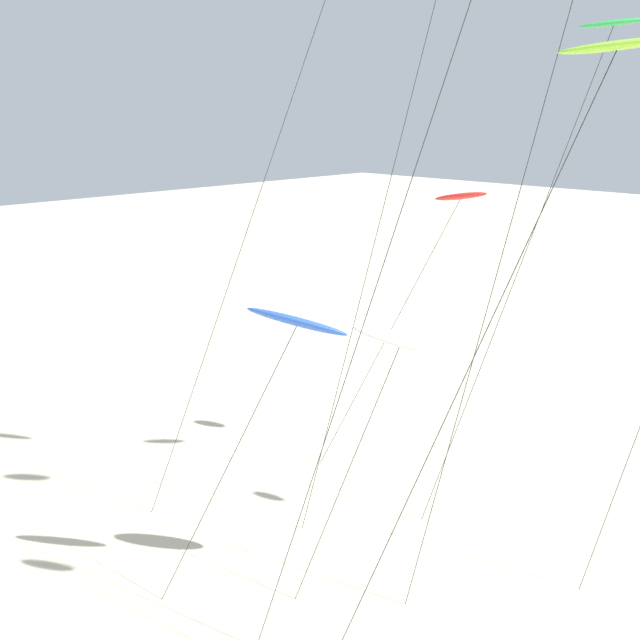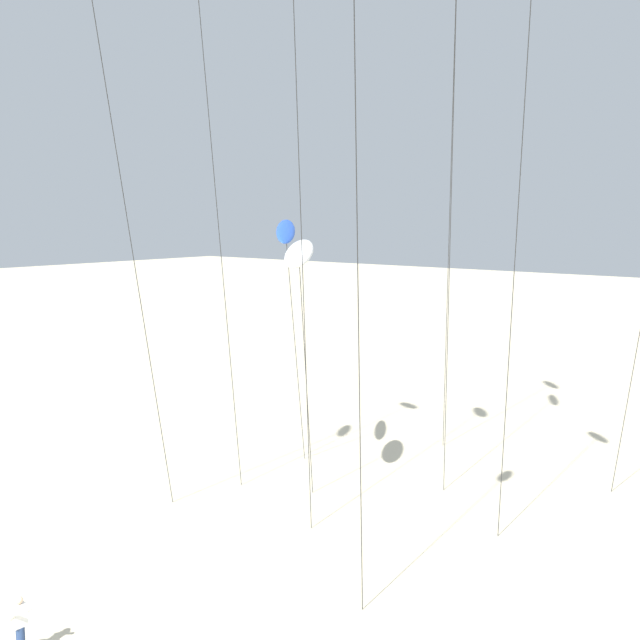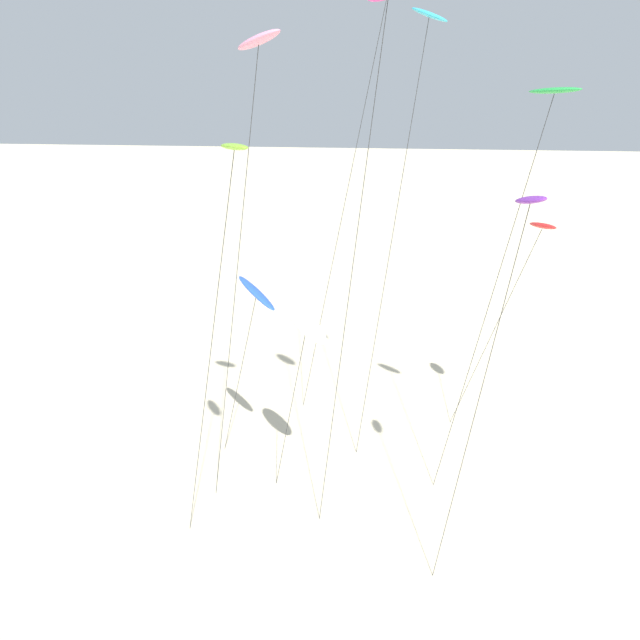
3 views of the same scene
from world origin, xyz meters
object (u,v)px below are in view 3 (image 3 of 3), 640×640
kite_blue (256,294)px  kite_pink (258,48)px  kite_purple (528,209)px  kite_green (552,101)px  kite_white (306,325)px  kite_lime (233,156)px  kite_red (542,228)px  kite_cyan (427,27)px

kite_blue → kite_pink: bearing=-77.9°
kite_purple → kite_green: 6.44m
kite_pink → kite_white: bearing=70.7°
kite_white → kite_green: kite_green is taller
kite_purple → kite_green: bearing=75.7°
kite_lime → kite_white: kite_lime is taller
kite_purple → kite_white: bearing=137.0°
kite_red → kite_white: (-10.50, -5.36, -3.16)m
kite_white → kite_blue: 3.34m
kite_lime → kite_cyan: size_ratio=0.82×
kite_red → kite_green: bearing=-100.7°
kite_cyan → kite_green: bearing=-40.4°
kite_purple → kite_lime: kite_lime is taller
kite_purple → kite_red: bearing=77.7°
kite_lime → kite_green: kite_green is taller
kite_purple → kite_lime: bearing=179.4°
kite_blue → kite_green: kite_green is taller
kite_cyan → kite_blue: 13.51m
kite_cyan → kite_white: (-4.71, -2.17, -12.06)m
kite_purple → kite_white: kite_purple is taller
kite_purple → kite_cyan: size_ratio=0.76×
kite_white → kite_blue: bearing=139.4°
kite_red → kite_cyan: bearing=-151.2°
kite_pink → kite_blue: bearing=102.1°
kite_pink → kite_purple: bearing=-21.9°
kite_lime → kite_cyan: bearing=55.9°
kite_pink → kite_red: kite_pink is taller
kite_cyan → kite_purple: bearing=-72.1°
kite_blue → kite_green: 15.17m
kite_lime → kite_white: (1.59, 7.15, -8.28)m
kite_purple → kite_lime: size_ratio=0.92×
kite_pink → kite_cyan: (5.98, 5.79, 0.63)m
kite_purple → kite_white: 12.58m
kite_lime → kite_green: bearing=27.1°
kite_white → kite_cyan: bearing=24.8°
kite_purple → kite_blue: (-10.25, 9.38, -6.11)m
kite_purple → kite_cyan: kite_cyan is taller
kite_white → kite_green: (9.19, -1.63, 9.56)m
kite_purple → kite_red: 13.39m
kite_lime → kite_green: 12.18m
kite_blue → kite_green: bearing=-17.9°
kite_white → kite_blue: size_ratio=0.94×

